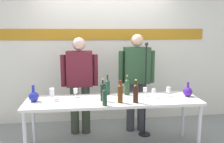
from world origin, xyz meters
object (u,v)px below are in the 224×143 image
Objects in this scene: decanter_blue_right at (188,92)px; wine_bottle_1 at (103,91)px; display_table at (113,103)px; presenter_right at (137,76)px; presenter_left at (80,80)px; wine_glass_right_2 at (154,91)px; wine_glass_left_1 at (52,91)px; wine_glass_right_0 at (168,90)px; wine_glass_right_1 at (145,90)px; wine_bottle_0 at (127,86)px; wine_bottle_2 at (105,96)px; microphone_stand at (145,105)px; decanter_blue_left at (34,96)px; wine_glass_left_2 at (76,91)px; wine_bottle_4 at (120,93)px; wine_bottle_3 at (108,86)px; wine_glass_left_0 at (52,93)px; wine_bottle_5 at (136,93)px.

wine_bottle_1 is at bearing -176.64° from decanter_blue_right.
presenter_right is at bearing 53.39° from display_table.
wine_glass_right_2 is at bearing -30.54° from presenter_left.
wine_glass_right_0 is (1.72, -0.08, -0.01)m from wine_glass_left_1.
wine_bottle_0 is at bearing 158.48° from wine_glass_right_1.
microphone_stand is at bearing 43.93° from wine_bottle_2.
wine_glass_right_1 is 0.47m from microphone_stand.
decanter_blue_left is at bearing -151.44° from wine_glass_left_1.
wine_bottle_0 is 0.48m from wine_bottle_1.
presenter_left is 0.48m from wine_glass_left_2.
wine_glass_right_0 is (0.77, 0.24, -0.04)m from wine_bottle_4.
wine_bottle_2 is 2.17× the size of wine_glass_right_1.
wine_glass_left_2 is (-0.49, -0.11, -0.03)m from wine_bottle_3.
wine_bottle_3 reaches higher than wine_glass_right_2.
wine_glass_left_0 reaches higher than wine_glass_right_0.
wine_bottle_0 reaches higher than display_table.
wine_bottle_2 is at bearing -169.66° from wine_bottle_5.
presenter_right is at bearing 55.61° from wine_bottle_2.
decanter_blue_left is at bearing 171.11° from wine_bottle_5.
presenter_right is 10.97× the size of wine_glass_left_1.
wine_bottle_5 is at bearing -7.07° from wine_bottle_4.
decanter_blue_right is at bearing 3.36° from wine_bottle_1.
decanter_blue_right is 0.70× the size of wine_bottle_1.
wine_glass_left_2 and wine_glass_right_2 have the same top height.
wine_glass_left_2 is 1.20m from microphone_stand.
wine_glass_left_0 is (-0.94, 0.22, -0.02)m from wine_bottle_4.
presenter_left reaches higher than wine_glass_right_0.
display_table is at bearing -126.61° from presenter_right.
microphone_stand is (0.10, -0.21, -0.44)m from presenter_right.
wine_bottle_3 reaches higher than wine_glass_right_1.
microphone_stand is at bearing 32.03° from wine_bottle_0.
wine_bottle_1 is 0.26m from wine_bottle_4.
wine_bottle_1 is at bearing -8.27° from wine_glass_left_0.
wine_bottle_5 reaches higher than wine_glass_left_2.
microphone_stand is at bearing 142.95° from decanter_blue_right.
presenter_left is 10.66× the size of wine_glass_left_1.
wine_bottle_1 is (-0.39, -0.27, 0.01)m from wine_bottle_0.
decanter_blue_left is 0.14× the size of presenter_right.
decanter_blue_right is at bearing -21.09° from presenter_left.
wine_glass_right_1 is at bearing 13.40° from display_table.
wine_glass_right_0 is (1.38, -0.11, 0.01)m from wine_glass_left_2.
decanter_blue_right is 2.01m from wine_glass_left_1.
presenter_left is at bearing 151.54° from wine_glass_right_1.
decanter_blue_right is 0.91m from wine_bottle_0.
presenter_right reaches higher than decanter_blue_left.
wine_bottle_4 is (-0.17, -0.38, 0.01)m from wine_bottle_0.
decanter_blue_left is at bearing -173.65° from wine_glass_left_0.
wine_glass_left_0 is (-0.86, 0.06, 0.17)m from display_table.
microphone_stand is (0.51, 0.60, -0.38)m from wine_bottle_4.
wine_bottle_1 reaches higher than wine_glass_right_0.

